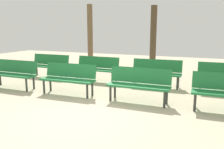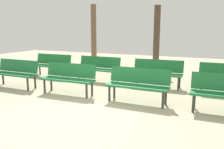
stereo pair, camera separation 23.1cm
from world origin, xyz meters
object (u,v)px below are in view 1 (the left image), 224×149
object	(u,v)px
bench_r1_c1	(97,67)
tree_2	(153,38)
bench_r1_c0	(49,64)
bench_r0_c0	(14,72)
bench_r0_c1	(69,77)
bench_r1_c2	(156,71)
tree_1	(90,36)
bench_r0_c2	(139,83)

from	to	relation	value
bench_r1_c1	tree_2	xyz separation A→B (m)	(1.25, 3.33, 0.94)
bench_r1_c0	bench_r0_c0	bearing A→B (deg)	-89.81
bench_r0_c1	bench_r1_c1	bearing A→B (deg)	88.18
bench_r0_c0	bench_r1_c2	world-z (taller)	same
bench_r0_c0	tree_2	bearing A→B (deg)	57.51
bench_r0_c0	bench_r1_c1	world-z (taller)	same
bench_r0_c1	tree_2	world-z (taller)	tree_2
bench_r0_c0	bench_r1_c0	distance (m)	1.82
bench_r1_c1	tree_1	distance (m)	3.83
bench_r1_c1	tree_2	size ratio (longest dim) A/B	0.55
bench_r1_c0	tree_1	world-z (taller)	tree_1
bench_r0_c1	bench_r1_c1	distance (m)	1.84
tree_1	bench_r0_c2	bearing A→B (deg)	-50.83
bench_r0_c0	tree_1	xyz separation A→B (m)	(0.09, 5.04, 1.02)
bench_r0_c1	bench_r1_c2	bearing A→B (deg)	39.35
bench_r0_c0	bench_r0_c1	size ratio (longest dim) A/B	0.99
bench_r1_c0	bench_r0_c1	bearing A→B (deg)	-41.06
bench_r0_c0	bench_r0_c2	world-z (taller)	same
bench_r1_c1	tree_2	distance (m)	3.68
bench_r0_c2	bench_r1_c1	xyz separation A→B (m)	(-2.09, 1.77, 0.00)
tree_2	bench_r1_c1	bearing A→B (deg)	-110.54
bench_r1_c0	tree_1	xyz separation A→B (m)	(0.09, 3.23, 1.02)
bench_r0_c1	tree_2	distance (m)	5.40
bench_r0_c1	tree_2	xyz separation A→B (m)	(1.24, 5.17, 0.94)
bench_r0_c1	tree_2	size ratio (longest dim) A/B	0.56
bench_r0_c0	bench_r1_c1	distance (m)	2.76
bench_r0_c0	tree_1	distance (m)	5.15
tree_1	tree_2	xyz separation A→B (m)	(3.17, 0.18, -0.07)
tree_1	tree_2	world-z (taller)	tree_1
bench_r0_c0	tree_1	bearing A→B (deg)	88.52
bench_r1_c1	bench_r1_c2	xyz separation A→B (m)	(2.14, 0.05, 0.00)
tree_2	tree_1	bearing A→B (deg)	-176.82
tree_1	bench_r1_c1	bearing A→B (deg)	-58.56
bench_r1_c2	tree_2	distance (m)	3.53
bench_r1_c0	tree_2	world-z (taller)	tree_2
bench_r0_c2	bench_r1_c0	distance (m)	4.45
bench_r0_c2	tree_2	world-z (taller)	tree_2
bench_r1_c1	tree_1	xyz separation A→B (m)	(-1.93, 3.15, 1.02)
bench_r1_c1	bench_r1_c2	size ratio (longest dim) A/B	0.99
bench_r1_c0	tree_2	bearing A→B (deg)	46.06
tree_1	tree_2	size ratio (longest dim) A/B	1.05
bench_r0_c0	tree_2	distance (m)	6.23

